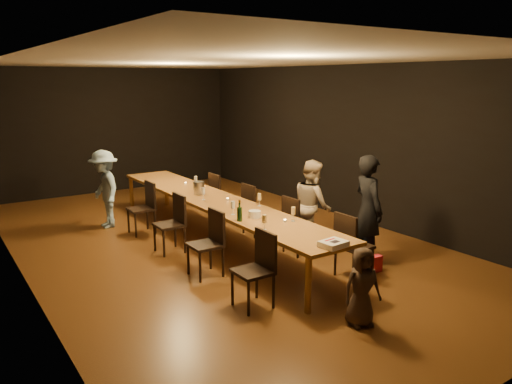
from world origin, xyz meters
TOP-DOWN VIEW (x-y plane):
  - ground at (0.00, 0.00)m, footprint 10.00×10.00m
  - room_shell at (0.00, 0.00)m, footprint 6.04×10.04m
  - table at (0.00, 0.00)m, footprint 0.90×6.00m
  - chair_right_0 at (0.85, -2.40)m, footprint 0.42×0.42m
  - chair_right_1 at (0.85, -1.20)m, footprint 0.42×0.42m
  - chair_right_2 at (0.85, 0.00)m, footprint 0.42×0.42m
  - chair_right_3 at (0.85, 1.20)m, footprint 0.42×0.42m
  - chair_left_0 at (-0.85, -2.40)m, footprint 0.42×0.42m
  - chair_left_1 at (-0.85, -1.20)m, footprint 0.42×0.42m
  - chair_left_2 at (-0.85, 0.00)m, footprint 0.42×0.42m
  - chair_left_3 at (-0.85, 1.20)m, footprint 0.42×0.42m
  - woman_birthday at (1.41, -2.10)m, footprint 0.53×0.68m
  - woman_tan at (1.15, -1.14)m, footprint 0.78×0.87m
  - man_blue at (-1.25, 1.96)m, footprint 0.56×0.95m
  - child at (-0.09, -3.46)m, footprint 0.51×0.40m
  - gift_bag_red at (1.24, -2.44)m, footprint 0.21×0.13m
  - gift_bag_blue at (1.23, -2.20)m, footprint 0.26×0.19m
  - birthday_cake at (-0.02, -2.90)m, footprint 0.33×0.28m
  - plate_stack at (-0.07, -1.29)m, footprint 0.24×0.24m
  - champagne_bottle at (-0.36, -1.33)m, footprint 0.09×0.09m
  - ice_bucket at (-0.02, 0.55)m, footprint 0.26×0.26m
  - wineglass_0 at (-0.31, -1.87)m, footprint 0.06×0.06m
  - wineglass_1 at (0.27, -1.76)m, footprint 0.06×0.06m
  - wineglass_2 at (-0.25, -0.98)m, footprint 0.06×0.06m
  - wineglass_3 at (0.37, -0.77)m, footprint 0.06×0.06m
  - wineglass_4 at (-0.17, 0.10)m, footprint 0.06×0.06m
  - wineglass_5 at (0.19, 1.08)m, footprint 0.06×0.06m
  - tealight_near at (0.15, -1.72)m, footprint 0.05×0.05m
  - tealight_mid at (0.15, -0.15)m, footprint 0.05×0.05m
  - tealight_far at (0.15, 1.42)m, footprint 0.05×0.05m

SIDE VIEW (x-z plane):
  - ground at x=0.00m, z-range 0.00..0.00m
  - gift_bag_red at x=1.24m, z-range 0.00..0.24m
  - gift_bag_blue at x=1.23m, z-range 0.00..0.30m
  - child at x=-0.09m, z-range 0.00..0.91m
  - chair_right_0 at x=0.85m, z-range 0.00..0.93m
  - chair_right_1 at x=0.85m, z-range 0.00..0.93m
  - chair_right_2 at x=0.85m, z-range 0.00..0.93m
  - chair_right_3 at x=0.85m, z-range 0.00..0.93m
  - chair_left_0 at x=-0.85m, z-range 0.00..0.93m
  - chair_left_1 at x=-0.85m, z-range 0.00..0.93m
  - chair_left_2 at x=-0.85m, z-range 0.00..0.93m
  - chair_left_3 at x=-0.85m, z-range 0.00..0.93m
  - table at x=0.00m, z-range 0.33..1.08m
  - man_blue at x=-1.25m, z-range 0.00..1.46m
  - woman_tan at x=1.15m, z-range 0.00..1.47m
  - tealight_near at x=0.15m, z-range 0.75..0.78m
  - tealight_mid at x=0.15m, z-range 0.75..0.78m
  - tealight_far at x=0.15m, z-range 0.75..0.78m
  - birthday_cake at x=-0.02m, z-range 0.75..0.82m
  - plate_stack at x=-0.07m, z-range 0.75..0.85m
  - woman_birthday at x=1.41m, z-range 0.00..1.65m
  - wineglass_0 at x=-0.31m, z-range 0.75..0.96m
  - wineglass_1 at x=0.27m, z-range 0.75..0.96m
  - wineglass_2 at x=-0.25m, z-range 0.75..0.96m
  - wineglass_3 at x=0.37m, z-range 0.75..0.96m
  - wineglass_4 at x=-0.17m, z-range 0.75..0.96m
  - wineglass_5 at x=0.19m, z-range 0.75..0.96m
  - ice_bucket at x=-0.02m, z-range 0.75..0.97m
  - champagne_bottle at x=-0.36m, z-range 0.75..1.05m
  - room_shell at x=0.00m, z-range 0.57..3.59m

